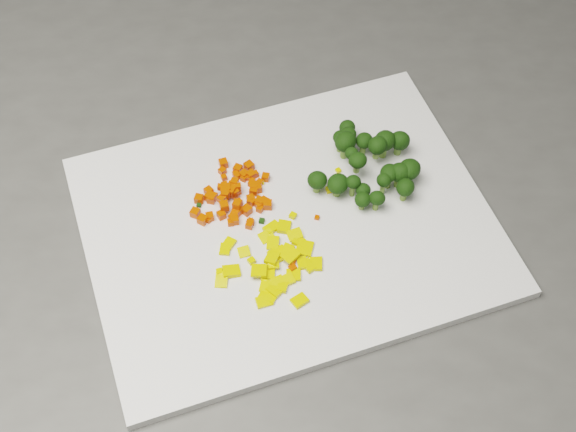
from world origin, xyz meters
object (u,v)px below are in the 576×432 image
(cutting_board, at_px, (288,225))
(pepper_pile, at_px, (273,262))
(carrot_pile, at_px, (231,189))
(counter_block, at_px, (276,406))
(broccoli_pile, at_px, (364,160))

(cutting_board, distance_m, pepper_pile, 0.06)
(cutting_board, distance_m, carrot_pile, 0.07)
(carrot_pile, bearing_deg, pepper_pile, -41.64)
(counter_block, relative_size, cutting_board, 2.81)
(cutting_board, bearing_deg, counter_block, -143.21)
(counter_block, relative_size, carrot_pile, 12.66)
(counter_block, xyz_separation_m, cutting_board, (0.02, 0.01, 0.46))
(carrot_pile, xyz_separation_m, broccoli_pile, (0.12, 0.07, 0.01))
(broccoli_pile, bearing_deg, counter_block, -124.85)
(counter_block, height_order, pepper_pile, pepper_pile)
(carrot_pile, distance_m, broccoli_pile, 0.14)
(counter_block, height_order, carrot_pile, carrot_pile)
(counter_block, distance_m, pepper_pile, 0.47)
(carrot_pile, relative_size, pepper_pile, 0.86)
(counter_block, xyz_separation_m, pepper_pile, (0.02, -0.04, 0.47))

